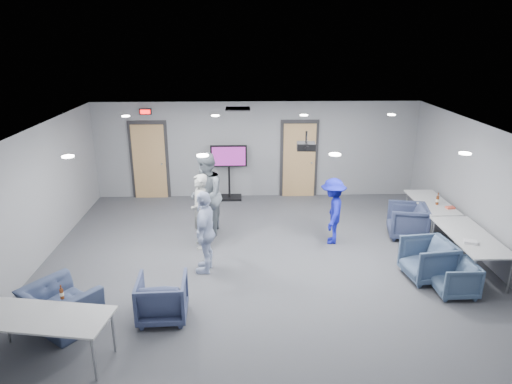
{
  "coord_description": "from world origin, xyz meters",
  "views": [
    {
      "loc": [
        -0.41,
        -8.47,
        4.39
      ],
      "look_at": [
        -0.12,
        0.81,
        1.2
      ],
      "focal_mm": 32.0,
      "sensor_mm": 36.0,
      "label": 1
    }
  ],
  "objects_px": {
    "chair_right_c": "(455,278)",
    "chair_front_a": "(162,298)",
    "chair_right_a": "(407,221)",
    "bottle_front": "(62,294)",
    "person_b": "(206,195)",
    "table_right_b": "(470,237)",
    "table_front_left": "(44,319)",
    "bottle_right": "(437,200)",
    "person_c": "(205,232)",
    "table_right_a": "(431,203)",
    "person_d": "(333,211)",
    "projector": "(306,146)",
    "tv_stand": "(229,169)",
    "chair_front_b": "(61,308)",
    "person_a": "(200,211)",
    "chair_right_b": "(428,260)"
  },
  "relations": [
    {
      "from": "chair_right_c",
      "to": "chair_front_a",
      "type": "xyz_separation_m",
      "value": [
        -5.07,
        -0.58,
        0.05
      ]
    },
    {
      "from": "chair_right_c",
      "to": "chair_right_a",
      "type": "bearing_deg",
      "value": 179.8
    },
    {
      "from": "bottle_front",
      "to": "person_b",
      "type": "bearing_deg",
      "value": 64.51
    },
    {
      "from": "table_right_b",
      "to": "table_front_left",
      "type": "distance_m",
      "value": 7.58
    },
    {
      "from": "bottle_right",
      "to": "person_c",
      "type": "bearing_deg",
      "value": -163.03
    },
    {
      "from": "table_right_a",
      "to": "bottle_right",
      "type": "xyz_separation_m",
      "value": [
        0.04,
        -0.19,
        0.15
      ]
    },
    {
      "from": "person_d",
      "to": "projector",
      "type": "relative_size",
      "value": 4.06
    },
    {
      "from": "person_c",
      "to": "chair_front_a",
      "type": "bearing_deg",
      "value": -12.84
    },
    {
      "from": "bottle_right",
      "to": "table_right_a",
      "type": "bearing_deg",
      "value": 101.73
    },
    {
      "from": "person_d",
      "to": "table_right_b",
      "type": "bearing_deg",
      "value": 73.95
    },
    {
      "from": "table_right_b",
      "to": "tv_stand",
      "type": "bearing_deg",
      "value": 48.09
    },
    {
      "from": "chair_right_a",
      "to": "table_front_left",
      "type": "height_order",
      "value": "chair_right_a"
    },
    {
      "from": "person_b",
      "to": "chair_right_c",
      "type": "distance_m",
      "value": 5.37
    },
    {
      "from": "person_d",
      "to": "bottle_right",
      "type": "distance_m",
      "value": 2.5
    },
    {
      "from": "chair_front_b",
      "to": "bottle_right",
      "type": "height_order",
      "value": "bottle_right"
    },
    {
      "from": "person_b",
      "to": "bottle_right",
      "type": "bearing_deg",
      "value": 91.97
    },
    {
      "from": "chair_right_a",
      "to": "tv_stand",
      "type": "distance_m",
      "value": 4.96
    },
    {
      "from": "person_a",
      "to": "table_right_a",
      "type": "bearing_deg",
      "value": 84.27
    },
    {
      "from": "chair_right_b",
      "to": "person_c",
      "type": "bearing_deg",
      "value": -103.56
    },
    {
      "from": "chair_front_a",
      "to": "table_right_b",
      "type": "xyz_separation_m",
      "value": [
        5.72,
        1.46,
        0.32
      ]
    },
    {
      "from": "chair_front_b",
      "to": "person_c",
      "type": "bearing_deg",
      "value": -102.35
    },
    {
      "from": "person_a",
      "to": "person_d",
      "type": "relative_size",
      "value": 1.11
    },
    {
      "from": "table_right_a",
      "to": "table_right_b",
      "type": "xyz_separation_m",
      "value": [
        0.0,
        -1.9,
        0.01
      ]
    },
    {
      "from": "bottle_front",
      "to": "chair_front_a",
      "type": "bearing_deg",
      "value": 22.47
    },
    {
      "from": "chair_right_a",
      "to": "chair_right_c",
      "type": "distance_m",
      "value": 2.47
    },
    {
      "from": "projector",
      "to": "chair_right_a",
      "type": "bearing_deg",
      "value": 27.34
    },
    {
      "from": "chair_right_b",
      "to": "table_right_a",
      "type": "xyz_separation_m",
      "value": [
        0.92,
        2.22,
        0.3
      ]
    },
    {
      "from": "person_a",
      "to": "chair_front_a",
      "type": "distance_m",
      "value": 2.75
    },
    {
      "from": "bottle_front",
      "to": "chair_front_b",
      "type": "bearing_deg",
      "value": 120.23
    },
    {
      "from": "person_a",
      "to": "chair_right_c",
      "type": "distance_m",
      "value": 5.15
    },
    {
      "from": "person_c",
      "to": "projector",
      "type": "xyz_separation_m",
      "value": [
        1.94,
        0.37,
        1.58
      ]
    },
    {
      "from": "person_a",
      "to": "bottle_front",
      "type": "bearing_deg",
      "value": -41.4
    },
    {
      "from": "chair_right_a",
      "to": "person_b",
      "type": "bearing_deg",
      "value": -81.79
    },
    {
      "from": "chair_right_a",
      "to": "table_right_b",
      "type": "bearing_deg",
      "value": 33.63
    },
    {
      "from": "chair_front_a",
      "to": "tv_stand",
      "type": "xyz_separation_m",
      "value": [
        0.95,
        5.75,
        0.51
      ]
    },
    {
      "from": "chair_right_b",
      "to": "bottle_front",
      "type": "distance_m",
      "value": 6.39
    },
    {
      "from": "person_d",
      "to": "table_front_left",
      "type": "bearing_deg",
      "value": -38.35
    },
    {
      "from": "chair_right_c",
      "to": "table_front_left",
      "type": "bearing_deg",
      "value": -76.61
    },
    {
      "from": "person_b",
      "to": "chair_front_b",
      "type": "distance_m",
      "value": 4.09
    },
    {
      "from": "chair_front_a",
      "to": "person_b",
      "type": "bearing_deg",
      "value": -100.78
    },
    {
      "from": "person_d",
      "to": "table_right_b",
      "type": "height_order",
      "value": "person_d"
    },
    {
      "from": "chair_right_b",
      "to": "table_front_left",
      "type": "xyz_separation_m",
      "value": [
        -6.24,
        -2.14,
        0.3
      ]
    },
    {
      "from": "chair_right_c",
      "to": "chair_front_a",
      "type": "relative_size",
      "value": 0.87
    },
    {
      "from": "person_a",
      "to": "person_b",
      "type": "bearing_deg",
      "value": 159.12
    },
    {
      "from": "table_right_a",
      "to": "projector",
      "type": "distance_m",
      "value": 3.89
    },
    {
      "from": "chair_front_a",
      "to": "chair_front_b",
      "type": "xyz_separation_m",
      "value": [
        -1.55,
        -0.2,
        -0.02
      ]
    },
    {
      "from": "person_c",
      "to": "chair_front_a",
      "type": "xyz_separation_m",
      "value": [
        -0.59,
        -1.59,
        -0.46
      ]
    },
    {
      "from": "chair_right_a",
      "to": "table_right_a",
      "type": "height_order",
      "value": "chair_right_a"
    },
    {
      "from": "chair_front_b",
      "to": "projector",
      "type": "bearing_deg",
      "value": -114.3
    },
    {
      "from": "chair_right_a",
      "to": "bottle_front",
      "type": "distance_m",
      "value": 7.37
    }
  ]
}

